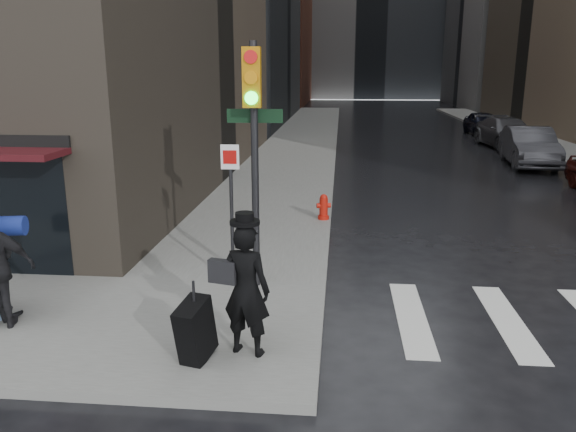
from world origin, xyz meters
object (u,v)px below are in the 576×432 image
Objects in this scene: man_overcoat at (236,296)px; parked_car_3 at (507,133)px; fire_hydrant at (324,208)px; parked_car_4 at (483,123)px; traffic_light at (252,134)px; parked_car_2 at (529,147)px.

man_overcoat is 0.39× the size of parked_car_3.
parked_car_4 reaches higher than fire_hydrant.
traffic_light is 0.81× the size of parked_car_3.
parked_car_2 is 12.00m from parked_car_4.
traffic_light is 24.03m from parked_car_3.
man_overcoat is 3.06× the size of fire_hydrant.
fire_hydrant is at bearing -83.24° from man_overcoat.
fire_hydrant is 24.38m from parked_car_4.
traffic_light is 0.87× the size of parked_car_2.
man_overcoat is at bearing -112.37° from parked_car_2.
fire_hydrant is at bearing -124.86° from parked_car_3.
parked_car_2 reaches higher than parked_car_4.
man_overcoat is at bearing -111.20° from parked_car_4.
parked_car_3 is at bearing 60.48° from fire_hydrant.
parked_car_4 is at bearing -95.00° from man_overcoat.
traffic_light reaches higher than parked_car_4.
parked_car_3 reaches higher than fire_hydrant.
parked_car_3 is at bearing -93.56° from parked_car_4.
parked_car_4 is at bearing 83.08° from parked_car_3.
man_overcoat is 7.71m from fire_hydrant.
parked_car_3 reaches higher than parked_car_4.
man_overcoat is 20.52m from parked_car_2.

